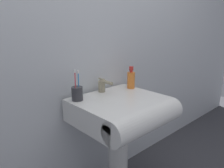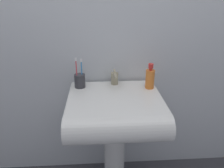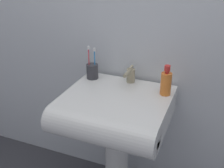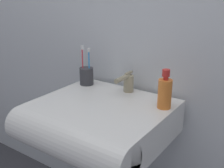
{
  "view_description": "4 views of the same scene",
  "coord_description": "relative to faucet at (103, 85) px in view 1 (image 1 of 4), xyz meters",
  "views": [
    {
      "loc": [
        -0.96,
        -0.98,
        1.24
      ],
      "look_at": [
        -0.03,
        0.03,
        0.87
      ],
      "focal_mm": 35.0,
      "sensor_mm": 36.0,
      "label": 1
    },
    {
      "loc": [
        -0.09,
        -1.19,
        1.37
      ],
      "look_at": [
        -0.02,
        -0.02,
        0.86
      ],
      "focal_mm": 35.0,
      "sensor_mm": 36.0,
      "label": 2
    },
    {
      "loc": [
        0.48,
        -1.26,
        1.48
      ],
      "look_at": [
        -0.04,
        0.02,
        0.82
      ],
      "focal_mm": 45.0,
      "sensor_mm": 36.0,
      "label": 3
    },
    {
      "loc": [
        0.68,
        -0.91,
        1.26
      ],
      "look_at": [
        0.04,
        0.01,
        0.86
      ],
      "focal_mm": 45.0,
      "sensor_mm": 36.0,
      "label": 4
    }
  ],
  "objects": [
    {
      "name": "soap_bottle",
      "position": [
        0.23,
        -0.07,
        0.02
      ],
      "size": [
        0.06,
        0.06,
        0.17
      ],
      "color": "orange",
      "rests_on": "sink_basin"
    },
    {
      "name": "wall_back",
      "position": [
        -0.01,
        0.1,
        0.38
      ],
      "size": [
        5.0,
        0.05,
        2.4
      ],
      "primitive_type": "cube",
      "color": "silver",
      "rests_on": "ground"
    },
    {
      "name": "sink_pedestal",
      "position": [
        -0.01,
        -0.18,
        -0.51
      ],
      "size": [
        0.14,
        0.14,
        0.62
      ],
      "primitive_type": "cylinder",
      "color": "white",
      "rests_on": "ground"
    },
    {
      "name": "faucet",
      "position": [
        0.0,
        0.0,
        0.0
      ],
      "size": [
        0.05,
        0.14,
        0.1
      ],
      "color": "tan",
      "rests_on": "sink_basin"
    },
    {
      "name": "sink_basin",
      "position": [
        -0.01,
        -0.23,
        -0.13
      ],
      "size": [
        0.57,
        0.55,
        0.15
      ],
      "color": "white",
      "rests_on": "sink_pedestal"
    },
    {
      "name": "toothbrush_cup",
      "position": [
        -0.23,
        -0.02,
        -0.0
      ],
      "size": [
        0.07,
        0.07,
        0.21
      ],
      "color": "#38383D",
      "rests_on": "sink_basin"
    }
  ]
}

